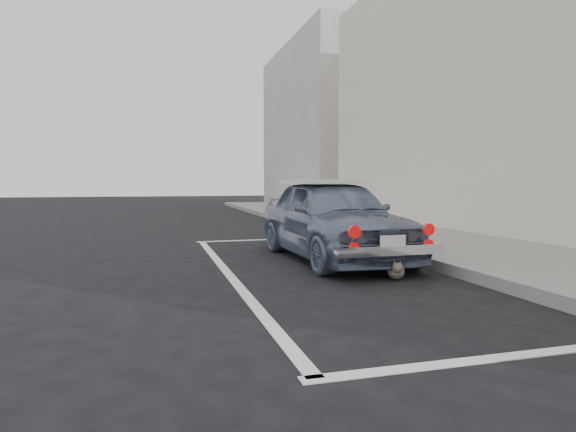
# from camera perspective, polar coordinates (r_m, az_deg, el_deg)

# --- Properties ---
(ground) EXTENTS (80.00, 80.00, 0.00)m
(ground) POSITION_cam_1_polar(r_m,az_deg,el_deg) (3.86, 13.92, -14.12)
(ground) COLOR black
(ground) RESTS_ON ground
(sidewalk) EXTENTS (2.80, 40.00, 0.15)m
(sidewalk) POSITION_cam_1_polar(r_m,az_deg,el_deg) (7.30, 28.21, -5.27)
(sidewalk) COLOR slate
(sidewalk) RESTS_ON ground
(building_far) EXTENTS (3.50, 10.00, 8.00)m
(building_far) POSITION_cam_1_polar(r_m,az_deg,el_deg) (24.74, 3.75, 10.51)
(building_far) COLOR #B3AAA3
(building_far) RESTS_ON ground
(pline_rear) EXTENTS (3.00, 0.12, 0.01)m
(pline_rear) POSITION_cam_1_polar(r_m,az_deg,el_deg) (3.74, 24.79, -14.88)
(pline_rear) COLOR silver
(pline_rear) RESTS_ON ground
(pline_front) EXTENTS (3.00, 0.12, 0.01)m
(pline_front) POSITION_cam_1_polar(r_m,az_deg,el_deg) (10.02, -2.18, -2.81)
(pline_front) COLOR silver
(pline_front) RESTS_ON ground
(pline_side) EXTENTS (0.12, 7.00, 0.01)m
(pline_side) POSITION_cam_1_polar(r_m,az_deg,el_deg) (6.36, -7.09, -6.79)
(pline_side) COLOR silver
(pline_side) RESTS_ON ground
(retro_coupe) EXTENTS (1.61, 3.79, 1.27)m
(retro_coupe) POSITION_cam_1_polar(r_m,az_deg,el_deg) (7.49, 5.28, -0.21)
(retro_coupe) COLOR slate
(retro_coupe) RESTS_ON ground
(cat) EXTENTS (0.32, 0.44, 0.26)m
(cat) POSITION_cam_1_polar(r_m,az_deg,el_deg) (6.09, 12.69, -6.26)
(cat) COLOR #706456
(cat) RESTS_ON ground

